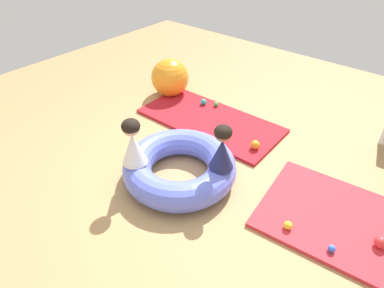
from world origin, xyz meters
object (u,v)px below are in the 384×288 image
(play_ball_green, at_px, (216,104))
(play_ball_blue_second, at_px, (332,249))
(inflatable_cushion, at_px, (180,167))
(play_ball_red, at_px, (381,242))
(play_ball_teal, at_px, (203,102))
(child_in_navy, at_px, (222,148))
(exercise_ball_large, at_px, (170,78))
(play_ball_yellow, at_px, (288,225))
(play_ball_orange, at_px, (255,145))
(child_in_white, at_px, (133,142))

(play_ball_green, height_order, play_ball_blue_second, play_ball_green)
(inflatable_cushion, bearing_deg, play_ball_red, 12.01)
(play_ball_teal, xyz_separation_m, play_ball_green, (0.17, 0.07, -0.01))
(play_ball_blue_second, bearing_deg, play_ball_red, 46.42)
(child_in_navy, height_order, exercise_ball_large, child_in_navy)
(inflatable_cushion, height_order, play_ball_yellow, inflatable_cushion)
(inflatable_cushion, bearing_deg, play_ball_orange, 67.84)
(play_ball_red, bearing_deg, play_ball_orange, 161.51)
(child_in_white, relative_size, play_ball_yellow, 6.34)
(child_in_navy, height_order, play_ball_orange, child_in_navy)
(play_ball_green, relative_size, exercise_ball_large, 0.12)
(inflatable_cushion, height_order, play_ball_teal, inflatable_cushion)
(inflatable_cushion, bearing_deg, child_in_white, -127.78)
(play_ball_yellow, bearing_deg, play_ball_green, 143.17)
(play_ball_orange, height_order, exercise_ball_large, exercise_ball_large)
(play_ball_red, distance_m, exercise_ball_large, 3.34)
(child_in_navy, bearing_deg, play_ball_green, -88.57)
(child_in_navy, relative_size, play_ball_blue_second, 7.49)
(inflatable_cushion, bearing_deg, child_in_navy, 17.66)
(play_ball_orange, bearing_deg, inflatable_cushion, -112.16)
(play_ball_orange, bearing_deg, play_ball_blue_second, -33.61)
(child_in_navy, bearing_deg, play_ball_orange, -122.49)
(play_ball_teal, distance_m, play_ball_red, 2.76)
(child_in_navy, relative_size, play_ball_orange, 4.40)
(play_ball_teal, relative_size, play_ball_green, 1.28)
(play_ball_teal, xyz_separation_m, play_ball_red, (2.60, -0.92, 0.01))
(play_ball_orange, relative_size, exercise_ball_large, 0.19)
(inflatable_cushion, distance_m, play_ball_orange, 0.97)
(play_ball_blue_second, bearing_deg, child_in_navy, 178.04)
(play_ball_red, bearing_deg, play_ball_green, 157.71)
(child_in_white, distance_m, play_ball_orange, 1.47)
(play_ball_yellow, distance_m, play_ball_blue_second, 0.39)
(exercise_ball_large, bearing_deg, inflatable_cushion, -44.14)
(play_ball_yellow, distance_m, exercise_ball_large, 2.82)
(play_ball_green, bearing_deg, exercise_ball_large, -173.06)
(inflatable_cushion, distance_m, play_ball_green, 1.51)
(exercise_ball_large, bearing_deg, play_ball_yellow, -25.71)
(play_ball_orange, xyz_separation_m, exercise_ball_large, (-1.71, 0.40, 0.18))
(child_in_navy, relative_size, play_ball_teal, 5.74)
(play_ball_yellow, bearing_deg, play_ball_blue_second, 2.21)
(play_ball_blue_second, height_order, exercise_ball_large, exercise_ball_large)
(play_ball_teal, xyz_separation_m, play_ball_orange, (1.10, -0.42, 0.01))
(play_ball_teal, relative_size, exercise_ball_large, 0.15)
(exercise_ball_large, bearing_deg, child_in_navy, -33.54)
(child_in_white, height_order, play_ball_orange, child_in_white)
(child_in_white, bearing_deg, play_ball_green, -34.83)
(inflatable_cushion, distance_m, play_ball_red, 1.91)
(child_in_navy, bearing_deg, play_ball_red, 153.91)
(child_in_white, relative_size, play_ball_orange, 4.57)
(play_ball_green, bearing_deg, play_ball_teal, -156.56)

